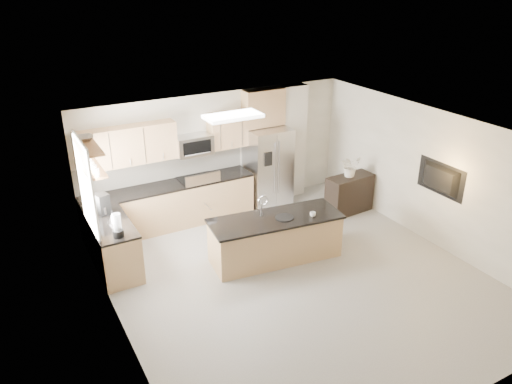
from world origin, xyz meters
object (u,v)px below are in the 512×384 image
refrigerator (268,167)px  blender (117,227)px  island (275,238)px  cup (313,214)px  platter (284,218)px  range (199,199)px  coffee_maker (102,205)px  bowl (84,138)px  microwave (194,145)px  flower_vase (351,161)px  television (438,179)px  credenza (349,194)px  kettle (113,217)px

refrigerator → blender: size_ratio=4.31×
island → cup: bearing=-17.8°
platter → cup: bearing=-22.1°
range → cup: bearing=-63.4°
range → coffee_maker: 2.29m
island → bowl: 3.74m
microwave → cup: 2.93m
island → cup: 0.81m
coffee_maker → bowl: (-0.16, -0.08, 1.28)m
coffee_maker → flower_vase: (5.10, -0.56, 0.09)m
blender → bowl: bearing=101.2°
bowl → television: bearing=-22.3°
microwave → cup: microwave is taller
refrigerator → coffee_maker: (-3.75, -0.63, 0.21)m
blender → television: (5.58, -1.48, 0.25)m
range → bowl: (-2.25, -0.76, 1.91)m
range → blender: 2.72m
coffee_maker → bowl: 1.29m
cup → flower_vase: (1.79, 1.19, 0.32)m
microwave → island: (0.61, -2.27, -1.21)m
range → coffee_maker: coffee_maker is taller
island → credenza: size_ratio=2.37×
coffee_maker → refrigerator: bearing=9.6°
kettle → television: size_ratio=0.21×
credenza → flower_vase: size_ratio=1.48×
microwave → flower_vase: (3.01, -1.36, -0.43)m
island → blender: bearing=176.2°
range → refrigerator: (1.66, -0.05, 0.42)m
credenza → blender: size_ratio=2.54×
island → coffee_maker: (-2.70, 1.47, 0.68)m
range → flower_vase: 3.33m
refrigerator → cup: 2.42m
cup → blender: size_ratio=0.27×
coffee_maker → kettle: bearing=-80.6°
flower_vase → cup: bearing=-146.4°
island → platter: 0.45m
television → blender: bearing=75.1°
blender → kettle: (0.05, 0.54, -0.08)m
television → credenza: bearing=14.7°
bowl → flower_vase: size_ratio=0.56×
platter → kettle: (-2.76, 1.13, 0.17)m
cup → platter: 0.52m
range → kettle: bearing=-151.5°
microwave → blender: (-2.07, -1.76, -0.53)m
refrigerator → credenza: 1.88m
refrigerator → kettle: size_ratio=8.03×
island → blender: size_ratio=6.04×
microwave → island: bearing=-75.1°
blender → television: size_ratio=0.38×
cup → coffee_maker: bearing=152.2°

